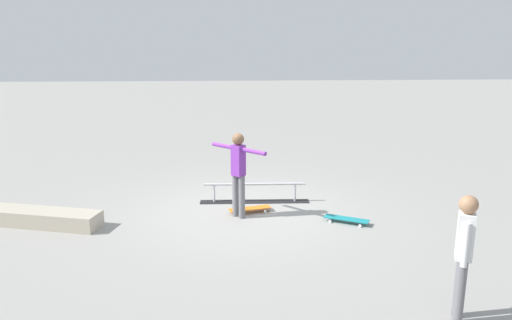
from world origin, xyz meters
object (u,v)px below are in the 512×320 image
Objects in this scene: skateboard_main at (250,209)px; loose_skateboard_teal at (346,219)px; grind_rail at (255,194)px; skate_ledge at (33,217)px; bystander_white_shirt at (464,251)px; skater_main at (238,169)px.

skateboard_main is 1.83m from loose_skateboard_teal.
grind_rail reaches higher than skate_ledge.
skate_ledge is 7.08m from bystander_white_shirt.
skater_main reaches higher than skate_ledge.
loose_skateboard_teal is at bearing 143.90° from skateboard_main.
grind_rail is at bearing -165.58° from skate_ledge.
skater_main is 4.38m from bystander_white_shirt.
bystander_white_shirt reaches higher than skate_ledge.
grind_rail is 1.44× the size of bystander_white_shirt.
skate_ledge is at bearing 15.86° from grind_rail.
loose_skateboard_teal is (-1.92, 0.42, -0.85)m from skater_main.
skater_main is (-3.66, -0.19, 0.78)m from skate_ledge.
bystander_white_shirt is 1.92× the size of loose_skateboard_teal.
skateboard_main is at bearing 80.14° from grind_rail.
grind_rail is 4.13m from skate_ledge.
bystander_white_shirt reaches higher than grind_rail.
grind_rail is 4.99m from bystander_white_shirt.
skate_ledge reaches higher than skateboard_main.
skate_ledge is 1.57× the size of skater_main.
bystander_white_shirt reaches higher than loose_skateboard_teal.
skateboard_main is 0.54× the size of bystander_white_shirt.
bystander_white_shirt is (-2.49, 3.61, -0.05)m from skater_main.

